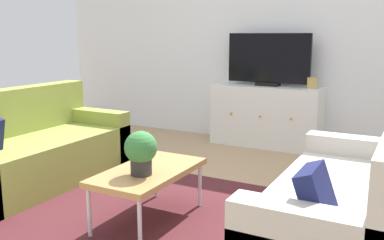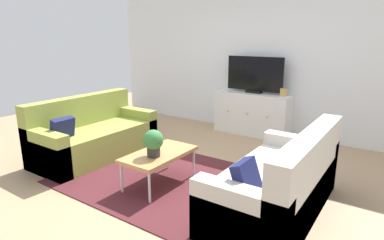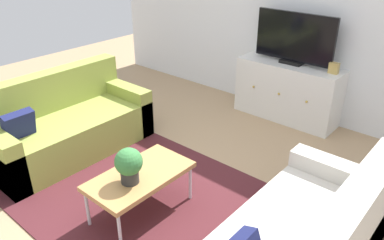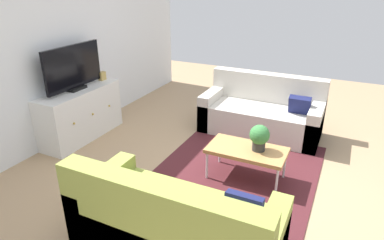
# 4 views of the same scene
# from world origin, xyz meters

# --- Properties ---
(ground_plane) EXTENTS (10.00, 10.00, 0.00)m
(ground_plane) POSITION_xyz_m (0.00, 0.00, 0.00)
(ground_plane) COLOR tan
(wall_back) EXTENTS (6.40, 0.12, 2.70)m
(wall_back) POSITION_xyz_m (0.00, 2.55, 1.35)
(wall_back) COLOR white
(wall_back) RESTS_ON ground_plane
(area_rug) EXTENTS (2.50, 1.90, 0.01)m
(area_rug) POSITION_xyz_m (0.00, -0.15, 0.01)
(area_rug) COLOR #4C1E23
(area_rug) RESTS_ON ground_plane
(couch_left_side) EXTENTS (0.83, 1.77, 0.87)m
(couch_left_side) POSITION_xyz_m (-1.44, -0.10, 0.29)
(couch_left_side) COLOR olive
(couch_left_side) RESTS_ON ground_plane
(couch_right_side) EXTENTS (0.83, 1.77, 0.87)m
(couch_right_side) POSITION_xyz_m (1.44, -0.10, 0.29)
(couch_right_side) COLOR beige
(couch_right_side) RESTS_ON ground_plane
(coffee_table) EXTENTS (0.50, 0.91, 0.40)m
(coffee_table) POSITION_xyz_m (0.02, -0.29, 0.37)
(coffee_table) COLOR #B7844C
(coffee_table) RESTS_ON ground_plane
(potted_plant) EXTENTS (0.23, 0.23, 0.31)m
(potted_plant) POSITION_xyz_m (0.05, -0.42, 0.58)
(potted_plant) COLOR #2D2D2D
(potted_plant) RESTS_ON coffee_table
(tv_console) EXTENTS (1.34, 0.47, 0.75)m
(tv_console) POSITION_xyz_m (0.05, 2.27, 0.38)
(tv_console) COLOR white
(tv_console) RESTS_ON ground_plane
(flat_screen_tv) EXTENTS (1.03, 0.16, 0.64)m
(flat_screen_tv) POSITION_xyz_m (0.05, 2.29, 1.07)
(flat_screen_tv) COLOR black
(flat_screen_tv) RESTS_ON tv_console
(mantel_clock) EXTENTS (0.11, 0.07, 0.13)m
(mantel_clock) POSITION_xyz_m (0.60, 2.27, 0.82)
(mantel_clock) COLOR tan
(mantel_clock) RESTS_ON tv_console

